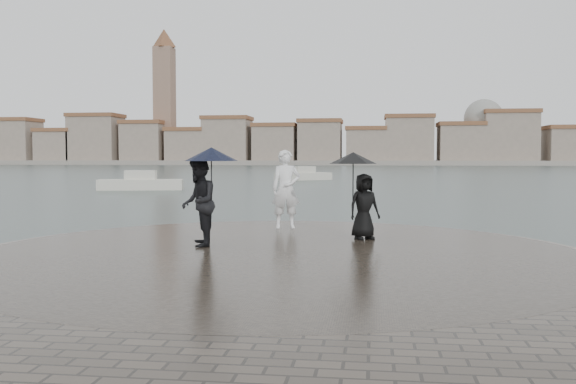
# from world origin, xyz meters

# --- Properties ---
(ground) EXTENTS (400.00, 400.00, 0.00)m
(ground) POSITION_xyz_m (0.00, 0.00, 0.00)
(ground) COLOR #2B3835
(ground) RESTS_ON ground
(kerb_ring) EXTENTS (12.50, 12.50, 0.32)m
(kerb_ring) POSITION_xyz_m (0.00, 3.50, 0.16)
(kerb_ring) COLOR gray
(kerb_ring) RESTS_ON ground
(quay_tip) EXTENTS (11.90, 11.90, 0.36)m
(quay_tip) POSITION_xyz_m (0.00, 3.50, 0.18)
(quay_tip) COLOR #2D261E
(quay_tip) RESTS_ON ground
(statue) EXTENTS (0.83, 0.65, 2.02)m
(statue) POSITION_xyz_m (-0.41, 7.53, 1.37)
(statue) COLOR white
(statue) RESTS_ON quay_tip
(visitor_left) EXTENTS (1.24, 1.16, 2.04)m
(visitor_left) POSITION_xyz_m (-1.68, 3.97, 1.50)
(visitor_left) COLOR black
(visitor_left) RESTS_ON quay_tip
(visitor_right) EXTENTS (1.23, 1.10, 1.95)m
(visitor_right) POSITION_xyz_m (1.52, 5.60, 1.52)
(visitor_right) COLOR black
(visitor_right) RESTS_ON quay_tip
(far_skyline) EXTENTS (260.00, 20.00, 37.00)m
(far_skyline) POSITION_xyz_m (-6.29, 160.71, 5.61)
(far_skyline) COLOR gray
(far_skyline) RESTS_ON ground
(boats) EXTENTS (38.26, 22.81, 1.50)m
(boats) POSITION_xyz_m (0.32, 40.30, 0.38)
(boats) COLOR beige
(boats) RESTS_ON ground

